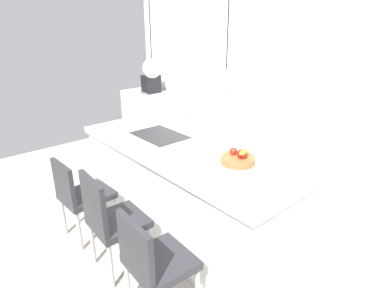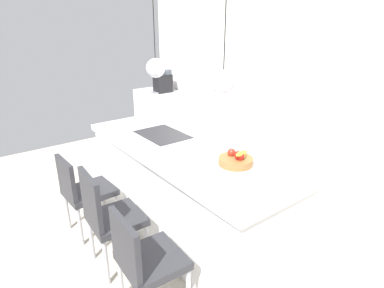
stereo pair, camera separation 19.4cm
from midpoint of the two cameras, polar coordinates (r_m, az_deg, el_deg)
floor at (r=3.47m, az=0.62°, el=-14.84°), size 6.60×6.60×0.00m
back_wall at (r=4.11m, az=19.48°, el=9.58°), size 6.00×0.10×2.60m
kitchen_island at (r=3.22m, az=0.66°, el=-8.06°), size 2.36×0.93×0.93m
sink_basin at (r=3.33m, az=-3.57°, el=1.59°), size 0.56×0.40×0.02m
faucet at (r=3.40m, az=-0.63°, el=4.66°), size 0.02×0.17×0.22m
fruit_bowl at (r=2.66m, az=10.01°, el=-2.67°), size 0.28×0.28×0.14m
side_counter at (r=5.74m, az=-3.97°, el=4.84°), size 1.10×0.60×0.87m
coffee_machine at (r=5.61m, az=-4.15°, el=10.72°), size 0.20×0.35×0.38m
chair_near at (r=3.33m, az=-17.10°, el=-7.80°), size 0.42×0.47×0.84m
chair_middle at (r=2.81m, az=-12.67°, el=-12.18°), size 0.45×0.45×0.92m
chair_far at (r=2.41m, az=-6.04°, el=-19.47°), size 0.46×0.45×0.84m
pendant_light_left at (r=3.24m, az=-4.71°, el=13.29°), size 0.19×0.19×0.79m
pendant_light_right at (r=2.48m, az=7.82°, el=10.79°), size 0.19×0.19×0.79m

